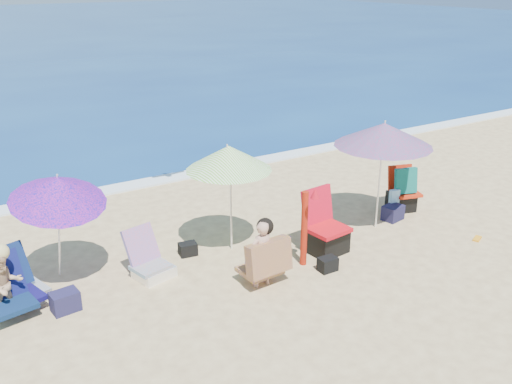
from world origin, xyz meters
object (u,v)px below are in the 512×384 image
furled_umbrella (306,222)px  person_left (5,284)px  camp_chair_left (326,234)px  umbrella_blue (58,190)px  camp_chair_right (402,194)px  umbrella_turquoise (384,135)px  chair_navy (20,289)px  chair_rainbow (150,264)px  person_center (264,255)px  umbrella_striped (229,158)px

furled_umbrella → person_left: 4.29m
camp_chair_left → furled_umbrella: bearing=-159.7°
umbrella_blue → camp_chair_right: 6.29m
umbrella_turquoise → chair_navy: bearing=173.2°
umbrella_blue → chair_rainbow: size_ratio=2.47×
umbrella_turquoise → person_left: 6.29m
umbrella_turquoise → chair_navy: (-5.96, 0.71, -1.49)m
umbrella_turquoise → furled_umbrella: (-1.98, -0.51, -0.96)m
umbrella_turquoise → chair_navy: size_ratio=2.07×
chair_rainbow → person_left: (-2.00, -0.00, 0.28)m
camp_chair_right → person_left: size_ratio=0.87×
furled_umbrella → camp_chair_right: bearing=15.5°
camp_chair_left → camp_chair_right: bearing=14.3°
chair_rainbow → camp_chair_right: (5.06, -0.17, 0.13)m
umbrella_blue → camp_chair_left: size_ratio=1.72×
umbrella_turquoise → person_left: umbrella_turquoise is taller
camp_chair_right → person_left: (-7.06, 0.17, 0.15)m
chair_navy → person_center: (3.11, -1.39, 0.29)m
furled_umbrella → umbrella_blue: bearing=157.3°
camp_chair_left → person_left: size_ratio=1.03×
umbrella_turquoise → umbrella_striped: 2.77m
camp_chair_left → chair_rainbow: bearing=164.3°
chair_rainbow → camp_chair_left: bearing=-15.7°
camp_chair_right → person_left: 7.06m
chair_navy → person_left: size_ratio=0.91×
camp_chair_left → umbrella_turquoise: bearing=12.0°
camp_chair_left → chair_navy: bearing=167.4°
camp_chair_left → person_left: camp_chair_left is taller
furled_umbrella → chair_navy: (-3.98, 1.22, -0.53)m
furled_umbrella → person_center: (-0.87, -0.17, -0.24)m
camp_chair_left → person_center: camp_chair_left is taller
furled_umbrella → person_left: (-4.17, 0.97, -0.27)m
person_center → person_left: 3.49m
person_left → chair_rainbow: bearing=0.0°
chair_rainbow → umbrella_striped: bearing=4.6°
camp_chair_left → camp_chair_right: 2.40m
umbrella_blue → furled_umbrella: 3.62m
chair_rainbow → camp_chair_left: 2.84m
camp_chair_right → umbrella_turquoise: bearing=-162.1°
chair_navy → person_center: size_ratio=0.92×
furled_umbrella → chair_rainbow: bearing=155.8°
umbrella_striped → person_left: 3.63m
furled_umbrella → camp_chair_right: furled_umbrella is taller
umbrella_turquoise → camp_chair_right: bearing=17.9°
furled_umbrella → umbrella_turquoise: bearing=14.5°
camp_chair_right → umbrella_striped: bearing=175.5°
chair_navy → camp_chair_left: size_ratio=0.89×
umbrella_blue → chair_rainbow: bearing=-19.5°
furled_umbrella → chair_navy: bearing=162.9°
furled_umbrella → camp_chair_right: 3.03m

